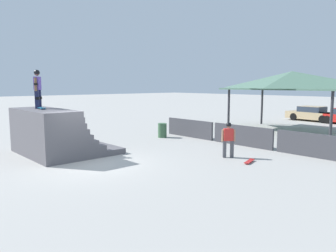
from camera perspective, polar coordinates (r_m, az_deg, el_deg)
name	(u,v)px	position (r m, az deg, el deg)	size (l,w,h in m)	color
ground_plane	(90,164)	(13.51, -13.38, -6.50)	(160.00, 160.00, 0.00)	#A3A09B
quarter_pipe_ramp	(53,135)	(15.74, -19.36, -1.49)	(4.25, 3.71, 2.07)	#565459
skater_on_deck	(38,86)	(16.15, -21.77, 6.44)	(0.70, 0.57, 1.76)	#1E2347
skateboard_on_deck	(41,108)	(15.63, -21.18, 2.96)	(0.87, 0.31, 0.09)	blue
bystander_walking	(228,137)	(14.42, 10.48, -1.88)	(0.46, 0.53, 1.55)	#4C4C51
skateboard_on_ground	(249,161)	(13.83, 14.00, -5.95)	(0.44, 0.87, 0.09)	silver
barrier_fence	(242,136)	(17.41, 12.78, -1.64)	(11.16, 0.12, 1.05)	#3D3D42
pavilion_shelter	(292,81)	(23.60, 20.75, 7.39)	(8.30, 5.07, 4.04)	#2D2D33
trash_bin	(162,130)	(19.62, -1.00, -0.76)	(0.52, 0.52, 0.85)	#385B3D
parked_car_tan	(313,114)	(31.04, 23.87, 1.92)	(4.44, 2.11, 1.27)	tan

